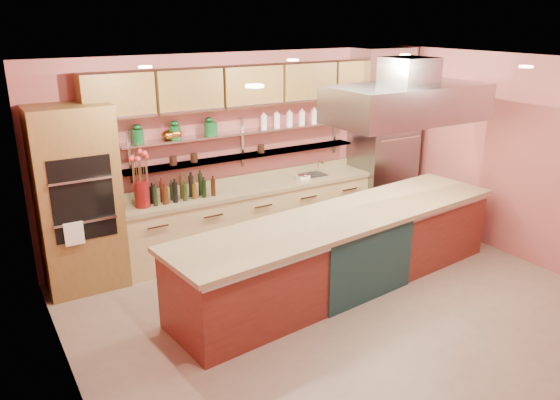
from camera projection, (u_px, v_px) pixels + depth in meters
floor at (345, 310)px, 6.41m from camera, size 6.00×5.00×0.02m
ceiling at (356, 65)px, 5.51m from camera, size 6.00×5.00×0.02m
wall_back at (245, 150)px, 7.99m from camera, size 6.00×0.04×2.80m
wall_left at (62, 255)px, 4.50m from camera, size 0.04×5.00×2.80m
wall_right at (525, 161)px, 7.42m from camera, size 0.04×5.00×2.80m
oven_stack at (78, 200)px, 6.62m from camera, size 0.95×0.64×2.30m
refrigerator at (382, 158)px, 8.95m from camera, size 0.95×0.72×2.10m
back_counter at (253, 217)px, 8.02m from camera, size 3.84×0.64×0.93m
wall_shelf_lower at (246, 156)px, 7.87m from camera, size 3.60×0.26×0.03m
wall_shelf_upper at (245, 132)px, 7.76m from camera, size 3.60×0.26×0.03m
upper_cabinets at (249, 86)px, 7.54m from camera, size 4.60×0.36×0.55m
range_hood at (407, 103)px, 6.71m from camera, size 2.00×1.00×0.45m
ceiling_downlights at (344, 66)px, 5.68m from camera, size 4.00×2.80×0.02m
island at (343, 250)px, 6.84m from camera, size 4.66×1.51×0.96m
flower_vase at (142, 194)px, 6.98m from camera, size 0.20×0.20×0.35m
oil_bottle_cluster at (183, 189)px, 7.27m from camera, size 0.97×0.60×0.30m
kitchen_scale at (303, 176)px, 8.23m from camera, size 0.18×0.13×0.10m
bar_faucet at (318, 168)px, 8.46m from camera, size 0.03×0.03×0.20m
copper_kettle at (168, 135)px, 7.18m from camera, size 0.19×0.19×0.13m
green_canister at (213, 129)px, 7.49m from camera, size 0.14×0.14×0.16m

